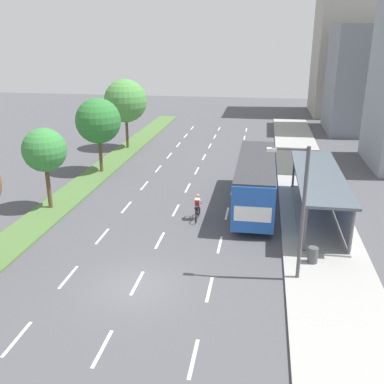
{
  "coord_description": "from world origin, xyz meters",
  "views": [
    {
      "loc": [
        5.56,
        -17.36,
        11.14
      ],
      "look_at": [
        1.04,
        10.33,
        1.2
      ],
      "focal_mm": 40.97,
      "sensor_mm": 36.0,
      "label": 1
    }
  ],
  "objects_px": {
    "median_tree_fourth": "(125,101)",
    "median_tree_third": "(98,121)",
    "trash_bin": "(313,255)",
    "bus_shelter": "(322,191)",
    "cyclist": "(197,208)",
    "bus": "(255,178)",
    "streetlight": "(300,205)",
    "median_tree_second": "(44,150)"
  },
  "relations": [
    {
      "from": "median_tree_second",
      "to": "streetlight",
      "type": "bearing_deg",
      "value": -23.2
    },
    {
      "from": "bus",
      "to": "median_tree_third",
      "type": "distance_m",
      "value": 14.82
    },
    {
      "from": "median_tree_second",
      "to": "streetlight",
      "type": "distance_m",
      "value": 17.35
    },
    {
      "from": "bus_shelter",
      "to": "median_tree_third",
      "type": "relative_size",
      "value": 1.88
    },
    {
      "from": "bus_shelter",
      "to": "median_tree_third",
      "type": "xyz_separation_m",
      "value": [
        -17.63,
        7.42,
        2.64
      ]
    },
    {
      "from": "bus_shelter",
      "to": "bus",
      "type": "height_order",
      "value": "bus"
    },
    {
      "from": "median_tree_fourth",
      "to": "trash_bin",
      "type": "height_order",
      "value": "median_tree_fourth"
    },
    {
      "from": "bus_shelter",
      "to": "trash_bin",
      "type": "height_order",
      "value": "bus_shelter"
    },
    {
      "from": "median_tree_third",
      "to": "median_tree_fourth",
      "type": "distance_m",
      "value": 8.77
    },
    {
      "from": "bus_shelter",
      "to": "median_tree_second",
      "type": "relative_size",
      "value": 2.16
    },
    {
      "from": "bus",
      "to": "cyclist",
      "type": "bearing_deg",
      "value": -139.64
    },
    {
      "from": "cyclist",
      "to": "trash_bin",
      "type": "xyz_separation_m",
      "value": [
        6.76,
        -4.99,
        -0.22
      ]
    },
    {
      "from": "bus",
      "to": "trash_bin",
      "type": "height_order",
      "value": "bus"
    },
    {
      "from": "bus_shelter",
      "to": "trash_bin",
      "type": "distance_m",
      "value": 6.76
    },
    {
      "from": "cyclist",
      "to": "trash_bin",
      "type": "height_order",
      "value": "cyclist"
    },
    {
      "from": "trash_bin",
      "to": "streetlight",
      "type": "bearing_deg",
      "value": -122.39
    },
    {
      "from": "cyclist",
      "to": "streetlight",
      "type": "bearing_deg",
      "value": -49.11
    },
    {
      "from": "median_tree_fourth",
      "to": "bus_shelter",
      "type": "bearing_deg",
      "value": -41.96
    },
    {
      "from": "bus_shelter",
      "to": "median_tree_fourth",
      "type": "relative_size",
      "value": 1.68
    },
    {
      "from": "median_tree_third",
      "to": "median_tree_fourth",
      "type": "relative_size",
      "value": 0.89
    },
    {
      "from": "bus",
      "to": "median_tree_third",
      "type": "xyz_separation_m",
      "value": [
        -13.35,
        5.95,
        2.44
      ]
    },
    {
      "from": "median_tree_third",
      "to": "median_tree_fourth",
      "type": "height_order",
      "value": "median_tree_fourth"
    },
    {
      "from": "median_tree_third",
      "to": "trash_bin",
      "type": "distance_m",
      "value": 22.01
    },
    {
      "from": "median_tree_second",
      "to": "streetlight",
      "type": "height_order",
      "value": "streetlight"
    },
    {
      "from": "bus",
      "to": "median_tree_second",
      "type": "xyz_separation_m",
      "value": [
        -13.78,
        -2.8,
        2.06
      ]
    },
    {
      "from": "cyclist",
      "to": "streetlight",
      "type": "xyz_separation_m",
      "value": [
        5.73,
        -6.61,
        3.1
      ]
    },
    {
      "from": "bus",
      "to": "median_tree_third",
      "type": "height_order",
      "value": "median_tree_third"
    },
    {
      "from": "trash_bin",
      "to": "median_tree_third",
      "type": "bearing_deg",
      "value": 139.86
    },
    {
      "from": "trash_bin",
      "to": "cyclist",
      "type": "bearing_deg",
      "value": 143.58
    },
    {
      "from": "median_tree_fourth",
      "to": "median_tree_third",
      "type": "bearing_deg",
      "value": -87.72
    },
    {
      "from": "cyclist",
      "to": "median_tree_fourth",
      "type": "distance_m",
      "value": 20.85
    },
    {
      "from": "median_tree_fourth",
      "to": "trash_bin",
      "type": "relative_size",
      "value": 8.31
    },
    {
      "from": "trash_bin",
      "to": "median_tree_second",
      "type": "bearing_deg",
      "value": 162.95
    },
    {
      "from": "streetlight",
      "to": "trash_bin",
      "type": "xyz_separation_m",
      "value": [
        1.03,
        1.63,
        -3.31
      ]
    },
    {
      "from": "bus",
      "to": "trash_bin",
      "type": "xyz_separation_m",
      "value": [
        3.2,
        -8.01,
        -1.49
      ]
    },
    {
      "from": "median_tree_fourth",
      "to": "trash_bin",
      "type": "distance_m",
      "value": 28.66
    },
    {
      "from": "bus",
      "to": "median_tree_fourth",
      "type": "bearing_deg",
      "value": 132.98
    },
    {
      "from": "median_tree_third",
      "to": "streetlight",
      "type": "bearing_deg",
      "value": -45.12
    },
    {
      "from": "bus",
      "to": "streetlight",
      "type": "distance_m",
      "value": 10.05
    },
    {
      "from": "streetlight",
      "to": "median_tree_third",
      "type": "bearing_deg",
      "value": 134.88
    },
    {
      "from": "streetlight",
      "to": "trash_bin",
      "type": "bearing_deg",
      "value": 57.61
    },
    {
      "from": "median_tree_second",
      "to": "cyclist",
      "type": "bearing_deg",
      "value": -1.23
    }
  ]
}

